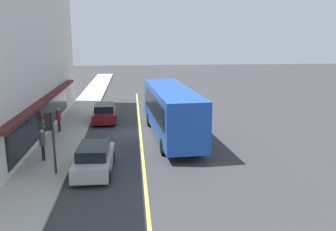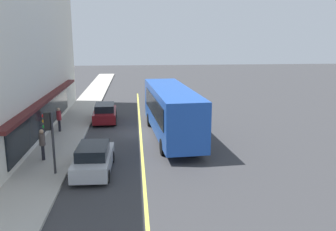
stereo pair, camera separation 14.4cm
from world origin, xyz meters
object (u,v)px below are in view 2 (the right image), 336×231
object	(u,v)px
traffic_light	(49,128)
bus	(171,110)
car_silver	(94,159)
pedestrian_mid_block	(42,142)
pedestrian_at_corner	(59,117)
car_maroon	(105,113)

from	to	relation	value
traffic_light	bus	bearing A→B (deg)	-46.71
bus	traffic_light	world-z (taller)	bus
bus	car_silver	size ratio (longest dim) A/B	2.60
pedestrian_mid_block	bus	bearing A→B (deg)	-60.77
traffic_light	pedestrian_at_corner	size ratio (longest dim) A/B	1.82
car_silver	car_maroon	bearing A→B (deg)	1.39
pedestrian_mid_block	car_maroon	bearing A→B (deg)	-16.06
bus	car_maroon	bearing A→B (deg)	44.02
car_silver	car_maroon	world-z (taller)	same
bus	car_maroon	distance (m)	7.28
car_silver	pedestrian_mid_block	size ratio (longest dim) A/B	2.43
pedestrian_at_corner	pedestrian_mid_block	bearing A→B (deg)	-177.05
car_maroon	pedestrian_at_corner	size ratio (longest dim) A/B	2.48
car_maroon	bus	bearing A→B (deg)	-135.98
car_maroon	pedestrian_mid_block	world-z (taller)	pedestrian_mid_block
car_silver	pedestrian_mid_block	xyz separation A→B (m)	(1.77, 3.00, 0.49)
traffic_light	car_maroon	size ratio (longest dim) A/B	0.73
traffic_light	pedestrian_mid_block	world-z (taller)	traffic_light
car_silver	pedestrian_mid_block	bearing A→B (deg)	59.46
pedestrian_mid_block	car_silver	bearing A→B (deg)	-120.54
pedestrian_mid_block	pedestrian_at_corner	size ratio (longest dim) A/B	1.02
bus	car_maroon	xyz separation A→B (m)	(5.15, 4.98, -1.24)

